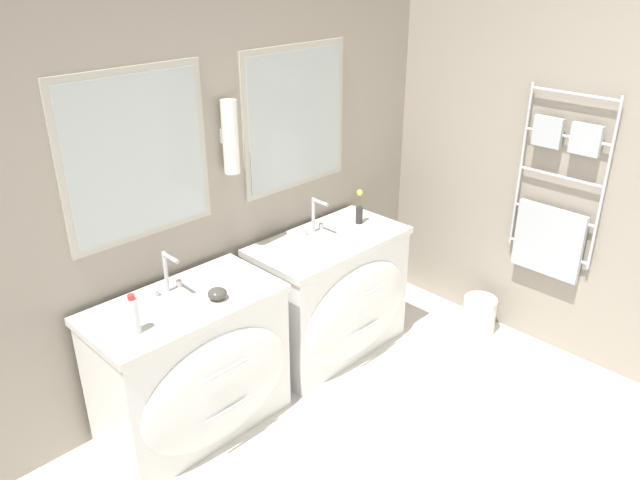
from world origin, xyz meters
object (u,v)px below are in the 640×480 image
Objects in this scene: toiletry_bottle at (134,315)px; amenity_bowl at (217,294)px; vanity_left at (194,367)px; flower_vase at (359,210)px; waste_bin at (479,314)px; vanity_right at (333,296)px.

amenity_bowl is at bearing -2.54° from toiletry_bottle.
flower_vase reaches higher than vanity_left.
toiletry_bottle is 0.79× the size of waste_bin.
waste_bin is at bearing -47.70° from flower_vase.
vanity_left is 1.00× the size of vanity_right.
toiletry_bottle reaches higher than amenity_bowl.
toiletry_bottle is 2.02× the size of amenity_bowl.
flower_vase is 1.14m from waste_bin.
flower_vase is at bearing 6.24° from amenity_bowl.
waste_bin is (2.26, -0.51, -0.77)m from toiletry_bottle.
toiletry_bottle reaches higher than waste_bin.
amenity_bowl is at bearing -175.45° from vanity_right.
toiletry_bottle is (-0.32, -0.05, 0.49)m from vanity_left.
toiletry_bottle is 1.70m from flower_vase.
waste_bin is at bearing -12.80° from toiletry_bottle.
vanity_right is 1.47m from toiletry_bottle.
toiletry_bottle is 0.87× the size of flower_vase.
waste_bin is (0.88, -0.57, -0.27)m from vanity_right.
vanity_left and vanity_right have the same top height.
waste_bin is (0.57, -0.63, -0.76)m from flower_vase.
waste_bin is (1.95, -0.57, -0.27)m from vanity_left.
flower_vase is 0.91× the size of waste_bin.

